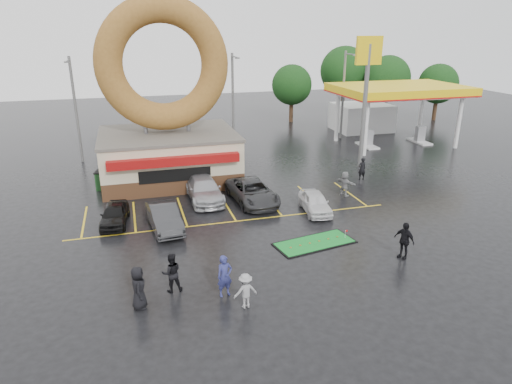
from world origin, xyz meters
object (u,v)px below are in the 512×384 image
object	(u,v)px
shell_sign	(367,78)
car_white	(315,202)
putting_green	(314,243)
car_black	(115,214)
person_blue	(225,276)
streetlight_mid	(233,99)
car_grey	(252,192)
streetlight_right	(344,93)
person_cameraman	(404,240)
donut_shop	(167,122)
dumpster	(110,180)
streetlight_left	(75,108)
car_dgrey	(164,217)
gas_station	(382,103)
car_silver	(204,189)

from	to	relation	value
shell_sign	car_white	size ratio (longest dim) A/B	2.78
putting_green	car_black	bearing A→B (deg)	151.34
person_blue	streetlight_mid	bearing A→B (deg)	64.63
car_grey	putting_green	distance (m)	7.23
streetlight_right	car_white	size ratio (longest dim) A/B	2.36
car_grey	person_cameraman	distance (m)	11.14
donut_shop	person_cameraman	distance (m)	19.68
streetlight_mid	person_cameraman	distance (m)	24.92
donut_shop	streetlight_right	bearing A→B (deg)	25.21
streetlight_mid	dumpster	bearing A→B (deg)	-141.70
streetlight_right	putting_green	xyz separation A→B (m)	(-12.55, -22.67, -4.75)
streetlight_left	streetlight_mid	size ratio (longest dim) A/B	1.00
streetlight_left	dumpster	xyz separation A→B (m)	(2.50, -8.08, -4.13)
car_dgrey	streetlight_left	bearing A→B (deg)	103.24
car_black	dumpster	size ratio (longest dim) A/B	2.07
shell_sign	car_dgrey	bearing A→B (deg)	-153.85
streetlight_right	car_black	distance (m)	28.94
streetlight_left	putting_green	size ratio (longest dim) A/B	1.90
car_white	car_black	bearing A→B (deg)	-179.89
gas_station	streetlight_left	bearing A→B (deg)	-178.05
gas_station	car_silver	bearing A→B (deg)	-147.92
streetlight_left	car_black	world-z (taller)	streetlight_left
car_grey	person_blue	xyz separation A→B (m)	(-4.21, -10.69, 0.22)
car_white	person_blue	size ratio (longest dim) A/B	1.97
person_blue	dumpster	world-z (taller)	person_blue
car_silver	dumpster	world-z (taller)	car_silver
donut_shop	person_blue	world-z (taller)	donut_shop
shell_sign	car_silver	distance (m)	16.30
car_dgrey	car_silver	world-z (taller)	car_silver
car_dgrey	dumpster	bearing A→B (deg)	105.07
car_silver	car_grey	bearing A→B (deg)	-24.72
donut_shop	car_grey	size ratio (longest dim) A/B	2.50
car_white	person_cameraman	size ratio (longest dim) A/B	1.93
donut_shop	car_silver	world-z (taller)	donut_shop
shell_sign	dumpster	xyz separation A→B (m)	(-20.50, -0.17, -6.73)
car_dgrey	car_grey	distance (m)	6.72
donut_shop	car_white	distance (m)	13.12
car_black	car_silver	distance (m)	6.44
person_cameraman	dumpster	xyz separation A→B (m)	(-14.69, 15.34, -0.34)
car_dgrey	car_silver	xyz separation A→B (m)	(3.07, 4.12, 0.03)
car_dgrey	putting_green	size ratio (longest dim) A/B	0.94
car_black	person_blue	world-z (taller)	person_blue
streetlight_left	car_dgrey	bearing A→B (deg)	-70.88
car_grey	dumpster	xyz separation A→B (m)	(-9.32, 5.58, -0.10)
person_blue	dumpster	xyz separation A→B (m)	(-5.11, 16.27, -0.32)
car_silver	dumpster	bearing A→B (deg)	145.54
gas_station	car_grey	distance (m)	23.56
gas_station	putting_green	size ratio (longest dim) A/B	2.89
streetlight_left	person_blue	size ratio (longest dim) A/B	4.66
shell_sign	streetlight_left	distance (m)	24.46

